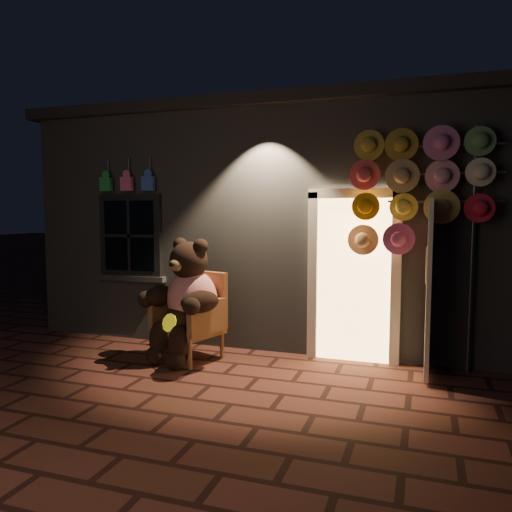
% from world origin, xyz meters
% --- Properties ---
extents(ground, '(60.00, 60.00, 0.00)m').
position_xyz_m(ground, '(0.00, 0.00, 0.00)').
color(ground, brown).
rests_on(ground, ground).
extents(shop_building, '(7.30, 5.95, 3.51)m').
position_xyz_m(shop_building, '(0.00, 3.99, 1.74)').
color(shop_building, slate).
rests_on(shop_building, ground).
extents(wicker_armchair, '(0.93, 0.89, 1.12)m').
position_xyz_m(wicker_armchair, '(-0.63, 0.90, 0.56)').
color(wicker_armchair, '#A36B3F').
rests_on(wicker_armchair, ground).
extents(teddy_bear, '(1.09, 1.01, 1.57)m').
position_xyz_m(teddy_bear, '(-0.66, 0.76, 0.78)').
color(teddy_bear, red).
rests_on(teddy_bear, ground).
extents(hat_rack, '(1.72, 0.22, 2.90)m').
position_xyz_m(hat_rack, '(2.10, 1.28, 2.22)').
color(hat_rack, '#59595E').
rests_on(hat_rack, ground).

